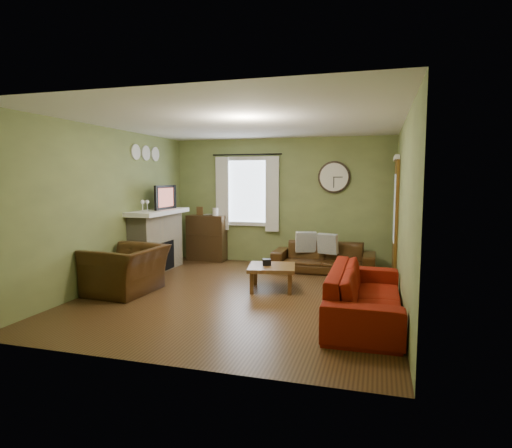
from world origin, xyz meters
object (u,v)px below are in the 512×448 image
(bookshelf, at_px, (207,238))
(coffee_table, at_px, (272,278))
(sofa_brown, at_px, (323,257))
(sofa_red, at_px, (365,294))
(armchair, at_px, (127,270))

(bookshelf, distance_m, coffee_table, 2.81)
(sofa_brown, height_order, sofa_red, sofa_red)
(sofa_brown, height_order, armchair, armchair)
(armchair, distance_m, coffee_table, 2.28)
(sofa_brown, relative_size, armchair, 1.71)
(armchair, bearing_deg, sofa_brown, 134.03)
(sofa_red, distance_m, armchair, 3.62)
(sofa_red, height_order, coffee_table, sofa_red)
(bookshelf, relative_size, coffee_table, 1.35)
(bookshelf, xyz_separation_m, sofa_red, (3.43, -3.08, -0.17))
(bookshelf, distance_m, armchair, 2.82)
(sofa_red, height_order, armchair, armchair)
(coffee_table, bearing_deg, bookshelf, 134.24)
(bookshelf, xyz_separation_m, sofa_brown, (2.58, -0.46, -0.21))
(sofa_brown, relative_size, coffee_table, 2.61)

